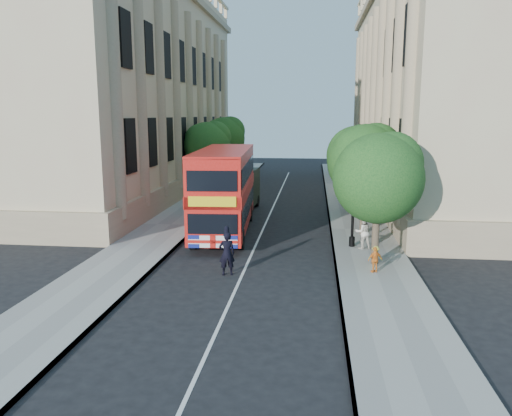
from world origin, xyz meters
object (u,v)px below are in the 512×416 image
(police_constable, at_px, (227,254))
(double_decker_bus, at_px, (225,188))
(lamp_post, at_px, (353,201))
(box_van, at_px, (240,191))
(woman_pedestrian, at_px, (363,232))

(police_constable, bearing_deg, double_decker_bus, -95.39)
(lamp_post, relative_size, box_van, 1.00)
(double_decker_bus, bearing_deg, box_van, 87.71)
(box_van, relative_size, woman_pedestrian, 3.00)
(lamp_post, height_order, double_decker_bus, lamp_post)
(lamp_post, relative_size, police_constable, 2.72)
(double_decker_bus, bearing_deg, police_constable, -82.94)
(lamp_post, xyz_separation_m, double_decker_bus, (-7.10, 2.58, 0.13))
(box_van, bearing_deg, woman_pedestrian, -48.28)
(lamp_post, distance_m, double_decker_bus, 7.56)
(lamp_post, height_order, woman_pedestrian, lamp_post)
(lamp_post, bearing_deg, woman_pedestrian, -35.26)
(lamp_post, xyz_separation_m, box_van, (-7.28, 9.77, -1.10))
(police_constable, xyz_separation_m, woman_pedestrian, (6.16, 4.64, 0.03))
(lamp_post, height_order, box_van, lamp_post)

